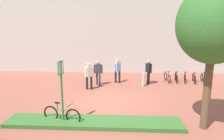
# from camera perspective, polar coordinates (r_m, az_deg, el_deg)

# --- Properties ---
(ground_plane) EXTENTS (60.00, 60.00, 0.00)m
(ground_plane) POSITION_cam_1_polar(r_m,az_deg,el_deg) (10.19, -0.67, -9.46)
(ground_plane) COLOR brown
(building_facade) EXTENTS (28.00, 1.20, 10.00)m
(building_facade) POSITION_cam_1_polar(r_m,az_deg,el_deg) (17.49, 1.07, 15.91)
(building_facade) COLOR #B2ADA3
(building_facade) RESTS_ON ground
(planter_strip) EXTENTS (7.00, 1.10, 0.16)m
(planter_strip) POSITION_cam_1_polar(r_m,az_deg,el_deg) (7.93, -5.54, -15.25)
(planter_strip) COLOR #336028
(planter_strip) RESTS_ON ground
(tree_sidewalk) EXTENTS (2.55, 2.55, 5.30)m
(tree_sidewalk) POSITION_cam_1_polar(r_m,az_deg,el_deg) (7.60, 28.16, 11.89)
(tree_sidewalk) COLOR brown
(tree_sidewalk) RESTS_ON ground
(parking_sign_post) EXTENTS (0.13, 0.35, 2.56)m
(parking_sign_post) POSITION_cam_1_polar(r_m,az_deg,el_deg) (7.64, -14.89, -3.90)
(parking_sign_post) COLOR #2D7238
(parking_sign_post) RESTS_ON ground
(bike_at_sign) EXTENTS (1.64, 0.54, 0.86)m
(bike_at_sign) POSITION_cam_1_polar(r_m,az_deg,el_deg) (8.14, -14.76, -12.76)
(bike_at_sign) COLOR black
(bike_at_sign) RESTS_ON ground
(bike_rack_cluster) EXTENTS (3.20, 1.70, 0.83)m
(bike_rack_cluster) POSITION_cam_1_polar(r_m,az_deg,el_deg) (14.91, 20.98, -2.08)
(bike_rack_cluster) COLOR #99999E
(bike_rack_cluster) RESTS_ON ground
(bollard_steel) EXTENTS (0.16, 0.16, 0.90)m
(bollard_steel) POSITION_cam_1_polar(r_m,az_deg,el_deg) (13.00, 9.35, -2.89)
(bollard_steel) COLOR #ADADB2
(bollard_steel) RESTS_ON ground
(person_suited_dark) EXTENTS (0.61, 0.43, 1.72)m
(person_suited_dark) POSITION_cam_1_polar(r_m,az_deg,el_deg) (13.00, -4.17, -0.36)
(person_suited_dark) COLOR #383342
(person_suited_dark) RESTS_ON ground
(person_shirt_blue) EXTENTS (0.45, 0.47, 1.72)m
(person_shirt_blue) POSITION_cam_1_polar(r_m,az_deg,el_deg) (13.62, 1.68, 0.20)
(person_shirt_blue) COLOR black
(person_shirt_blue) RESTS_ON ground
(person_suited_navy) EXTENTS (0.42, 0.53, 1.72)m
(person_suited_navy) POSITION_cam_1_polar(r_m,az_deg,el_deg) (13.49, 10.86, -0.11)
(person_suited_navy) COLOR black
(person_suited_navy) RESTS_ON ground
(person_shirt_white) EXTENTS (0.47, 0.45, 1.72)m
(person_shirt_white) POSITION_cam_1_polar(r_m,az_deg,el_deg) (12.11, -6.91, -1.30)
(person_shirt_white) COLOR black
(person_shirt_white) RESTS_ON ground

